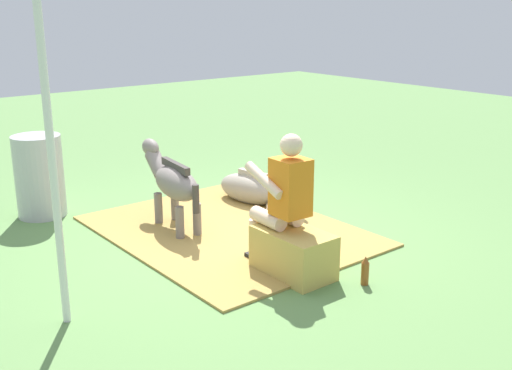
# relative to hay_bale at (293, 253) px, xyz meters

# --- Properties ---
(ground_plane) EXTENTS (24.00, 24.00, 0.00)m
(ground_plane) POSITION_rel_hay_bale_xyz_m (1.07, -0.15, -0.21)
(ground_plane) COLOR #608C4C
(hay_patch) EXTENTS (2.94, 2.28, 0.02)m
(hay_patch) POSITION_rel_hay_bale_xyz_m (1.25, -0.19, -0.20)
(hay_patch) COLOR #AD8C47
(hay_patch) RESTS_ON ground
(hay_bale) EXTENTS (0.74, 0.44, 0.42)m
(hay_bale) POSITION_rel_hay_bale_xyz_m (0.00, 0.00, 0.00)
(hay_bale) COLOR tan
(hay_bale) RESTS_ON ground
(person_seated) EXTENTS (0.67, 0.44, 1.30)m
(person_seated) POSITION_rel_hay_bale_xyz_m (0.16, -0.01, 0.50)
(person_seated) COLOR beige
(person_seated) RESTS_ON ground
(pony_standing) EXTENTS (1.34, 0.42, 0.89)m
(pony_standing) POSITION_rel_hay_bale_xyz_m (1.73, 0.20, 0.33)
(pony_standing) COLOR slate
(pony_standing) RESTS_ON ground
(pony_lying) EXTENTS (1.36, 0.52, 0.42)m
(pony_lying) POSITION_rel_hay_bale_xyz_m (1.82, -1.01, -0.02)
(pony_lying) COLOR gray
(pony_lying) RESTS_ON ground
(soda_bottle) EXTENTS (0.07, 0.07, 0.26)m
(soda_bottle) POSITION_rel_hay_bale_xyz_m (-0.56, -0.34, -0.08)
(soda_bottle) COLOR brown
(soda_bottle) RESTS_ON ground
(water_barrel) EXTENTS (0.55, 0.55, 0.95)m
(water_barrel) POSITION_rel_hay_bale_xyz_m (3.05, 1.17, 0.27)
(water_barrel) COLOR #B2B2B7
(water_barrel) RESTS_ON ground
(tent_pole_left) EXTENTS (0.06, 0.06, 2.55)m
(tent_pole_left) POSITION_rel_hay_bale_xyz_m (0.46, 1.96, 1.07)
(tent_pole_left) COLOR silver
(tent_pole_left) RESTS_ON ground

